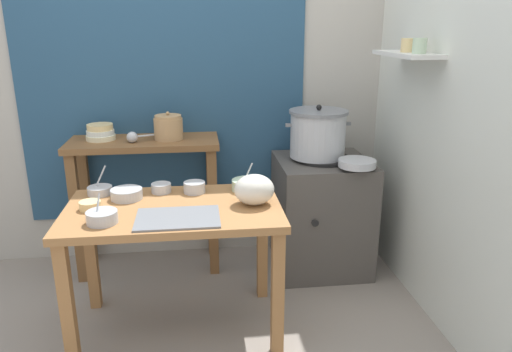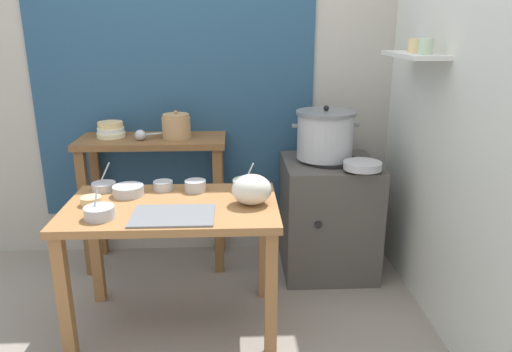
# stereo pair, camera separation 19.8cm
# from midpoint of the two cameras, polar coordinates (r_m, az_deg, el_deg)

# --- Properties ---
(ground_plane) EXTENTS (9.00, 9.00, 0.00)m
(ground_plane) POSITION_cam_midpoint_polar(r_m,az_deg,el_deg) (2.80, -5.64, -17.78)
(ground_plane) COLOR gray
(wall_back) EXTENTS (4.40, 0.12, 2.60)m
(wall_back) POSITION_cam_midpoint_polar(r_m,az_deg,el_deg) (3.40, -3.95, 12.21)
(wall_back) COLOR #B2ADA3
(wall_back) RESTS_ON ground
(wall_right) EXTENTS (0.30, 3.20, 2.60)m
(wall_right) POSITION_cam_midpoint_polar(r_m,az_deg,el_deg) (2.80, 24.13, 9.58)
(wall_right) COLOR silver
(wall_right) RESTS_ON ground
(prep_table) EXTENTS (1.10, 0.66, 0.72)m
(prep_table) POSITION_cam_midpoint_polar(r_m,az_deg,el_deg) (2.57, -7.64, -5.65)
(prep_table) COLOR #9E6B3D
(prep_table) RESTS_ON ground
(back_shelf_table) EXTENTS (0.96, 0.40, 0.90)m
(back_shelf_table) POSITION_cam_midpoint_polar(r_m,az_deg,el_deg) (3.28, -10.27, 0.66)
(back_shelf_table) COLOR brown
(back_shelf_table) RESTS_ON ground
(stove_block) EXTENTS (0.60, 0.61, 0.78)m
(stove_block) POSITION_cam_midpoint_polar(r_m,az_deg,el_deg) (3.31, 10.19, -4.64)
(stove_block) COLOR #4C4742
(stove_block) RESTS_ON ground
(steamer_pot) EXTENTS (0.43, 0.38, 0.34)m
(steamer_pot) POSITION_cam_midpoint_polar(r_m,az_deg,el_deg) (3.15, 9.94, 4.81)
(steamer_pot) COLOR #B7BABF
(steamer_pot) RESTS_ON stove_block
(clay_pot) EXTENTS (0.19, 0.19, 0.18)m
(clay_pot) POSITION_cam_midpoint_polar(r_m,az_deg,el_deg) (3.19, -7.63, 5.84)
(clay_pot) COLOR tan
(clay_pot) RESTS_ON back_shelf_table
(bowl_stack_enamel) EXTENTS (0.18, 0.18, 0.10)m
(bowl_stack_enamel) POSITION_cam_midpoint_polar(r_m,az_deg,el_deg) (3.30, -15.13, 5.25)
(bowl_stack_enamel) COLOR beige
(bowl_stack_enamel) RESTS_ON back_shelf_table
(ladle) EXTENTS (0.25, 0.13, 0.07)m
(ladle) POSITION_cam_midpoint_polar(r_m,az_deg,el_deg) (3.17, -11.58, 4.76)
(ladle) COLOR #B7BABF
(ladle) RESTS_ON back_shelf_table
(serving_tray) EXTENTS (0.40, 0.28, 0.01)m
(serving_tray) POSITION_cam_midpoint_polar(r_m,az_deg,el_deg) (2.37, -7.41, -4.68)
(serving_tray) COLOR slate
(serving_tray) RESTS_ON prep_table
(plastic_bag) EXTENTS (0.21, 0.18, 0.16)m
(plastic_bag) POSITION_cam_midpoint_polar(r_m,az_deg,el_deg) (2.48, 1.76, -1.63)
(plastic_bag) COLOR silver
(plastic_bag) RESTS_ON prep_table
(wide_pan) EXTENTS (0.23, 0.23, 0.04)m
(wide_pan) POSITION_cam_midpoint_polar(r_m,az_deg,el_deg) (2.99, 14.31, 1.19)
(wide_pan) COLOR #B7BABF
(wide_pan) RESTS_ON stove_block
(prep_bowl_0) EXTENTS (0.15, 0.15, 0.14)m
(prep_bowl_0) POSITION_cam_midpoint_polar(r_m,az_deg,el_deg) (2.41, -15.80, -4.14)
(prep_bowl_0) COLOR #B7BABF
(prep_bowl_0) RESTS_ON prep_table
(prep_bowl_1) EXTENTS (0.17, 0.17, 0.05)m
(prep_bowl_1) POSITION_cam_midpoint_polar(r_m,az_deg,el_deg) (2.69, -12.82, -1.66)
(prep_bowl_1) COLOR #B7BABF
(prep_bowl_1) RESTS_ON prep_table
(prep_bowl_2) EXTENTS (0.12, 0.12, 0.06)m
(prep_bowl_2) POSITION_cam_midpoint_polar(r_m,az_deg,el_deg) (2.71, -5.10, -1.12)
(prep_bowl_2) COLOR #B7BABF
(prep_bowl_2) RESTS_ON prep_table
(prep_bowl_3) EXTENTS (0.13, 0.13, 0.16)m
(prep_bowl_3) POSITION_cam_midpoint_polar(r_m,az_deg,el_deg) (2.81, -15.62, -1.17)
(prep_bowl_3) COLOR #B7BABF
(prep_bowl_3) RESTS_ON prep_table
(prep_bowl_4) EXTENTS (0.17, 0.17, 0.15)m
(prep_bowl_4) POSITION_cam_midpoint_polar(r_m,az_deg,el_deg) (2.71, 1.07, -1.01)
(prep_bowl_4) COLOR #B7D1AD
(prep_bowl_4) RESTS_ON prep_table
(prep_bowl_5) EXTENTS (0.11, 0.11, 0.04)m
(prep_bowl_5) POSITION_cam_midpoint_polar(r_m,az_deg,el_deg) (2.60, -16.84, -2.80)
(prep_bowl_5) COLOR #E5C684
(prep_bowl_5) RESTS_ON prep_table
(prep_bowl_6) EXTENTS (0.11, 0.11, 0.05)m
(prep_bowl_6) POSITION_cam_midpoint_polar(r_m,az_deg,el_deg) (2.75, -8.90, -1.10)
(prep_bowl_6) COLOR #B7BABF
(prep_bowl_6) RESTS_ON prep_table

